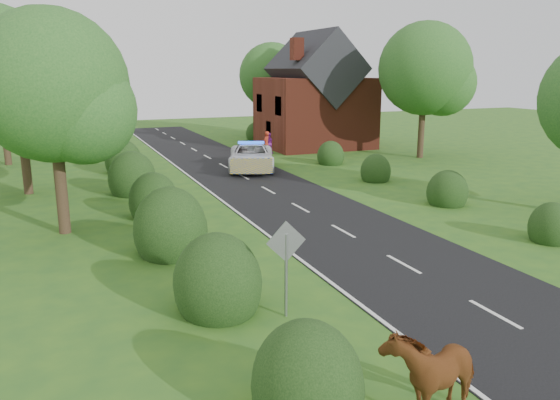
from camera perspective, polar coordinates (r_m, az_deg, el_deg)
name	(u,v)px	position (r m, az deg, el deg)	size (l,w,h in m)	color
ground	(495,315)	(15.38, 21.51, -11.09)	(120.00, 120.00, 0.00)	#2B5A20
road	(275,194)	(27.51, -0.47, 0.60)	(6.00, 70.00, 0.02)	black
road_markings	(260,206)	(25.06, -2.08, -0.66)	(4.96, 70.00, 0.01)	white
hedgerow_left	(157,207)	(22.49, -12.77, -0.75)	(2.75, 50.41, 3.00)	black
hedgerow_right	(431,188)	(27.44, 15.47, 1.23)	(2.10, 45.78, 2.10)	black
tree_left_a	(59,92)	(21.72, -22.06, 10.39)	(5.74, 5.60, 8.38)	#332316
tree_left_b	(23,93)	(29.74, -25.23, 10.11)	(5.74, 5.60, 8.07)	#332316
tree_left_c	(2,63)	(39.75, -27.06, 12.62)	(6.97, 6.80, 10.22)	#332316
tree_left_d	(46,76)	(49.69, -23.28, 11.85)	(6.15, 6.00, 8.89)	#332316
tree_right_b	(430,72)	(39.97, 15.37, 12.73)	(6.56, 6.40, 9.40)	#332316
tree_right_c	(275,78)	(51.47, -0.51, 12.60)	(6.15, 6.00, 8.58)	#332316
road_sign	(286,255)	(13.65, 0.63, -5.75)	(1.06, 0.08, 2.53)	gray
house	(315,100)	(44.45, 3.64, 10.43)	(8.00, 7.40, 9.17)	maroon
cow	(431,376)	(10.76, 15.46, -17.31)	(1.09, 2.06, 1.46)	brown
police_van	(251,157)	(34.32, -3.02, 4.54)	(4.53, 6.45, 1.78)	silver
pedestrian_red	(266,144)	(39.55, -1.44, 5.88)	(0.66, 0.43, 1.81)	#A52B19
pedestrian_purple	(268,143)	(40.85, -1.22, 5.95)	(0.76, 0.59, 1.56)	#711A7D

